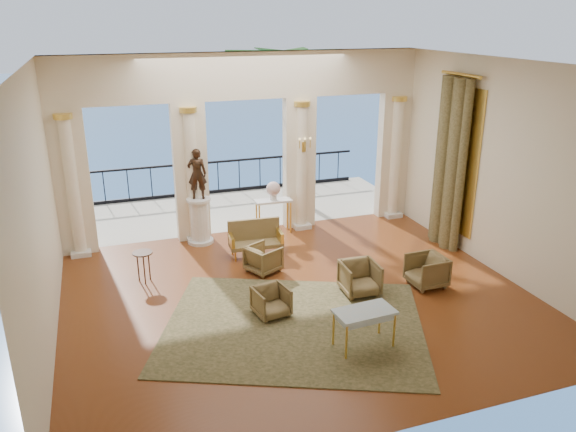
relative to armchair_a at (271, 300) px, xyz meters
name	(u,v)px	position (x,y,z in m)	size (l,w,h in m)	color
floor	(299,298)	(0.72, 0.46, -0.31)	(9.00, 9.00, 0.00)	#51210A
room_walls	(324,172)	(0.72, -0.66, 2.57)	(9.00, 9.00, 9.00)	white
arcade	(246,133)	(0.72, 4.28, 2.27)	(9.00, 0.56, 4.50)	#FDEAC8
terrace	(231,210)	(0.72, 6.26, -0.36)	(10.00, 3.60, 0.10)	#B8B19C
balustrade	(218,180)	(0.72, 7.86, 0.10)	(9.00, 0.06, 1.03)	black
palm_tree	(287,59)	(2.72, 7.06, 3.78)	(2.00, 2.00, 4.50)	#4C3823
sea	(125,116)	(0.72, 60.46, -6.31)	(160.00, 160.00, 0.00)	#1F4F94
curtain	(449,164)	(5.01, 1.96, 1.71)	(0.33, 1.40, 4.09)	#484322
window_frame	(457,160)	(5.19, 1.96, 1.79)	(0.04, 1.60, 3.40)	#E7BC4C
wall_sconce	(304,146)	(2.12, 3.97, 1.92)	(0.30, 0.11, 0.33)	#E7BC4C
rug	(294,325)	(0.27, -0.51, -0.30)	(4.60, 3.58, 0.02)	#2D351A
armchair_a	(271,300)	(0.00, 0.00, 0.00)	(0.60, 0.56, 0.62)	#43361B
armchair_b	(360,277)	(1.94, 0.26, 0.06)	(0.71, 0.66, 0.73)	#43361B
armchair_c	(427,269)	(3.40, 0.12, 0.05)	(0.70, 0.66, 0.72)	#43361B
armchair_d	(263,258)	(0.41, 1.87, 0.02)	(0.64, 0.60, 0.66)	#43361B
settee	(255,238)	(0.50, 2.85, 0.09)	(1.26, 0.60, 0.81)	#43361B
game_table	(364,314)	(1.16, -1.51, 0.30)	(1.03, 0.61, 0.68)	#A9C9D7
pedestal	(200,222)	(-0.58, 3.96, 0.24)	(0.62, 0.62, 1.14)	silver
statue	(197,174)	(-0.58, 3.96, 1.45)	(0.45, 0.29, 1.23)	#2F1F15
console_table	(273,205)	(1.32, 4.01, 0.43)	(0.95, 0.41, 0.89)	silver
urn	(273,190)	(1.32, 4.01, 0.85)	(0.36, 0.36, 0.47)	silver
side_table	(143,256)	(-2.10, 2.20, 0.27)	(0.41, 0.41, 0.67)	black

